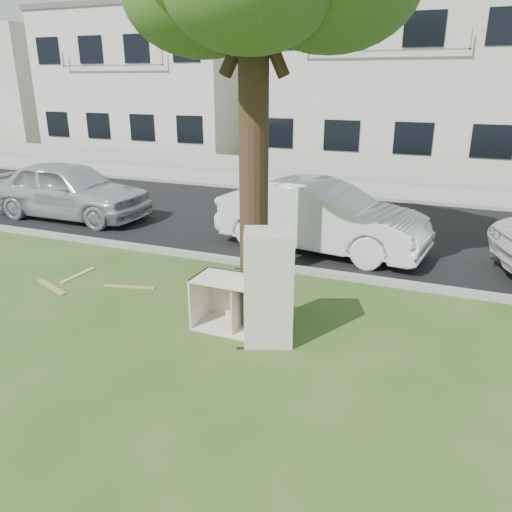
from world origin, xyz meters
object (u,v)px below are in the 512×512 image
at_px(fridge, 268,287).
at_px(car_center, 321,217).
at_px(cabinet, 229,303).
at_px(car_left, 69,190).

xyz_separation_m(fridge, car_center, (-0.38, 4.41, -0.07)).
bearing_deg(fridge, cabinet, 147.63).
distance_m(cabinet, car_left, 8.23).
bearing_deg(car_center, car_left, 96.98).
bearing_deg(cabinet, fridge, -10.02).
distance_m(car_center, car_left, 7.27).
bearing_deg(fridge, car_center, 73.59).
distance_m(cabinet, car_center, 4.30).
bearing_deg(car_left, car_center, -91.02).
height_order(fridge, car_left, fridge).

